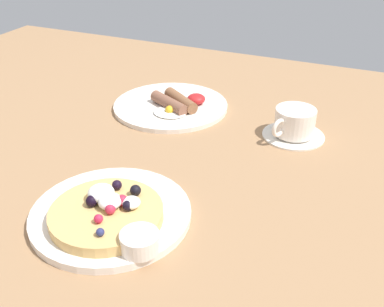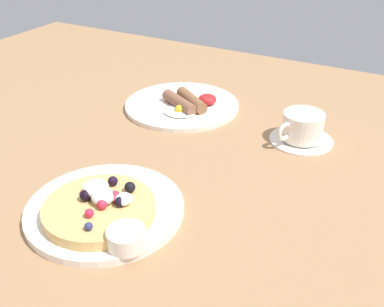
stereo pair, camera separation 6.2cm
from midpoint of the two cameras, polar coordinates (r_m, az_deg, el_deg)
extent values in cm
cube|color=#9B734F|center=(81.54, 2.29, -3.11)|extent=(187.11, 131.41, 3.00)
cylinder|color=white|center=(71.31, -8.31, -6.91)|extent=(24.25, 24.25, 1.23)
cylinder|color=tan|center=(68.91, -8.95, -6.94)|extent=(16.66, 16.66, 1.72)
sphere|color=navy|center=(63.69, -10.02, -8.99)|extent=(1.16, 1.16, 1.16)
sphere|color=black|center=(70.04, -5.24, -4.26)|extent=(1.69, 1.69, 1.69)
sphere|color=#C52243|center=(65.89, -10.05, -7.39)|extent=(1.30, 1.30, 1.30)
sphere|color=#C5243D|center=(68.28, -7.01, -5.38)|extent=(1.71, 1.71, 1.71)
sphere|color=black|center=(67.25, -6.39, -6.06)|extent=(1.53, 1.53, 1.53)
sphere|color=#C02741|center=(67.08, -8.53, -6.33)|extent=(1.56, 1.56, 1.56)
sphere|color=black|center=(69.12, -10.63, -5.22)|extent=(1.73, 1.73, 1.73)
sphere|color=black|center=(71.86, -7.40, -3.48)|extent=(1.54, 1.54, 1.54)
ellipsoid|color=white|center=(67.69, -5.91, -5.71)|extent=(2.68, 2.68, 1.61)
ellipsoid|color=white|center=(69.89, -9.42, -4.32)|extent=(3.98, 3.98, 2.39)
ellipsoid|color=white|center=(68.14, -8.47, -5.39)|extent=(3.47, 3.47, 2.08)
cylinder|color=white|center=(62.71, -5.34, -10.51)|extent=(5.34, 5.34, 2.59)
cylinder|color=brown|center=(62.37, -5.36, -10.15)|extent=(4.38, 4.38, 0.31)
cylinder|color=white|center=(104.08, 0.43, 5.99)|extent=(25.60, 25.60, 1.01)
cylinder|color=brown|center=(102.31, 1.67, 6.63)|extent=(10.05, 8.17, 2.57)
cylinder|color=brown|center=(101.12, 0.17, 6.35)|extent=(10.49, 7.16, 2.57)
ellipsoid|color=white|center=(99.10, 0.21, 5.20)|extent=(7.31, 6.22, 0.60)
sphere|color=yellow|center=(98.89, 0.21, 5.46)|extent=(2.00, 2.00, 2.00)
ellipsoid|color=red|center=(103.24, 3.65, 6.71)|extent=(4.08, 4.08, 2.24)
cylinder|color=white|center=(93.26, 15.26, 1.68)|extent=(12.35, 12.35, 0.69)
cylinder|color=white|center=(91.92, 15.51, 3.30)|extent=(7.98, 7.98, 5.25)
torus|color=white|center=(88.25, 13.46, 2.62)|extent=(2.29, 3.73, 3.74)
cylinder|color=#A27E5F|center=(91.20, 15.65, 4.24)|extent=(6.78, 6.78, 0.42)
camera|label=1|loc=(0.03, -87.74, 1.32)|focal=42.89mm
camera|label=2|loc=(0.03, 92.26, -1.32)|focal=42.89mm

